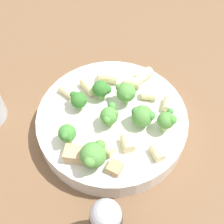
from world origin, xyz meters
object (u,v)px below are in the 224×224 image
at_px(pasta_bowl, 112,121).
at_px(broccoli_floret_4, 79,98).
at_px(rigatoni_0, 144,75).
at_px(rigatoni_2, 67,92).
at_px(rigatoni_5, 104,147).
at_px(broccoli_floret_0, 108,115).
at_px(broccoli_floret_7, 94,155).
at_px(rigatoni_7, 168,104).
at_px(broccoli_floret_3, 142,116).
at_px(broccoli_floret_1, 67,134).
at_px(broccoli_floret_5, 126,93).
at_px(rigatoni_9, 128,143).
at_px(chicken_chunk_1, 75,154).
at_px(rigatoni_8, 149,95).
at_px(broccoli_floret_6, 102,89).
at_px(broccoli_floret_2, 167,118).
at_px(pepper_shaker, 106,222).
at_px(rigatoni_3, 108,77).
at_px(chicken_chunk_0, 115,168).
at_px(rigatoni_6, 89,86).
at_px(rigatoni_4, 157,153).
at_px(rigatoni_1, 132,82).

relative_size(pasta_bowl, broccoli_floret_4, 7.28).
xyz_separation_m(broccoli_floret_4, rigatoni_0, (-0.08, 0.08, -0.01)).
distance_m(rigatoni_2, rigatoni_5, 0.11).
xyz_separation_m(broccoli_floret_0, broccoli_floret_7, (0.07, 0.00, 0.01)).
bearing_deg(rigatoni_7, broccoli_floret_3, -35.63).
xyz_separation_m(broccoli_floret_1, broccoli_floret_5, (-0.09, 0.06, 0.00)).
relative_size(broccoli_floret_7, rigatoni_7, 1.76).
distance_m(broccoli_floret_4, rigatoni_0, 0.11).
xyz_separation_m(broccoli_floret_3, rigatoni_9, (0.04, -0.01, -0.01)).
height_order(rigatoni_2, chicken_chunk_1, chicken_chunk_1).
bearing_deg(rigatoni_8, pasta_bowl, -42.15).
relative_size(broccoli_floret_6, rigatoni_0, 1.09).
relative_size(broccoli_floret_7, rigatoni_5, 1.46).
xyz_separation_m(broccoli_floret_2, pepper_shaker, (0.16, -0.04, -0.01)).
relative_size(broccoli_floret_4, rigatoni_7, 1.33).
relative_size(broccoli_floret_4, rigatoni_2, 1.24).
distance_m(broccoli_floret_1, broccoli_floret_6, 0.09).
height_order(broccoli_floret_5, rigatoni_0, broccoli_floret_5).
xyz_separation_m(rigatoni_3, chicken_chunk_0, (0.14, 0.06, -0.00)).
relative_size(rigatoni_2, pepper_shaker, 0.27).
relative_size(broccoli_floret_4, rigatoni_6, 1.05).
xyz_separation_m(broccoli_floret_3, chicken_chunk_0, (0.08, -0.02, -0.01)).
xyz_separation_m(broccoli_floret_2, rigatoni_8, (-0.04, -0.03, -0.02)).
distance_m(broccoli_floret_5, rigatoni_9, 0.08).
bearing_deg(broccoli_floret_5, broccoli_floret_3, 46.10).
distance_m(rigatoni_6, chicken_chunk_0, 0.14).
relative_size(pasta_bowl, broccoli_floret_2, 6.44).
relative_size(pasta_bowl, rigatoni_4, 10.33).
bearing_deg(rigatoni_5, pepper_shaker, 19.37).
bearing_deg(broccoli_floret_2, rigatoni_1, -132.90).
bearing_deg(broccoli_floret_3, rigatoni_8, -179.01).
bearing_deg(broccoli_floret_0, rigatoni_6, -136.82).
xyz_separation_m(broccoli_floret_4, rigatoni_9, (0.05, 0.09, -0.01)).
bearing_deg(rigatoni_3, broccoli_floret_4, -22.64).
height_order(pasta_bowl, rigatoni_6, rigatoni_6).
height_order(broccoli_floret_4, rigatoni_8, broccoli_floret_4).
height_order(broccoli_floret_7, pepper_shaker, pepper_shaker).
bearing_deg(broccoli_floret_7, rigatoni_3, -169.39).
distance_m(broccoli_floret_7, rigatoni_7, 0.14).
xyz_separation_m(pasta_bowl, broccoli_floret_2, (-0.00, 0.08, 0.04)).
relative_size(broccoli_floret_5, broccoli_floret_6, 1.16).
bearing_deg(broccoli_floret_2, rigatoni_9, -43.24).
height_order(rigatoni_0, rigatoni_7, rigatoni_0).
bearing_deg(rigatoni_0, rigatoni_1, -33.67).
height_order(rigatoni_3, chicken_chunk_0, rigatoni_3).
bearing_deg(rigatoni_2, broccoli_floret_3, 81.14).
height_order(broccoli_floret_0, rigatoni_1, broccoli_floret_0).
distance_m(broccoli_floret_6, rigatoni_7, 0.10).
relative_size(rigatoni_5, chicken_chunk_0, 1.53).
bearing_deg(broccoli_floret_7, broccoli_floret_0, -177.85).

